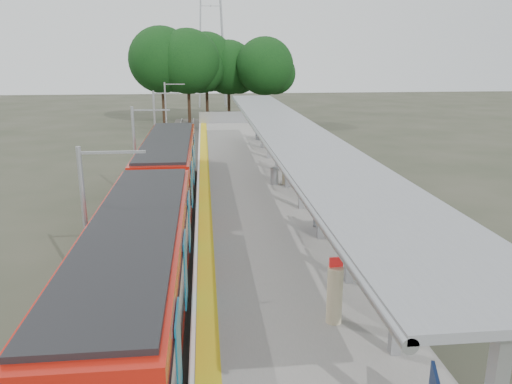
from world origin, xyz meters
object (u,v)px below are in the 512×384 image
bench_mid (319,219)px  info_pillar_far (286,171)px  info_pillar_near (335,294)px  bench_far (260,133)px  litter_bin (274,176)px  train (158,203)px

bench_mid → info_pillar_far: (-0.11, 7.87, 0.23)m
bench_mid → info_pillar_near: bearing=-98.5°
info_pillar_near → info_pillar_far: 15.09m
bench_mid → info_pillar_near: size_ratio=0.78×
bench_mid → info_pillar_near: info_pillar_near is taller
bench_mid → bench_far: (0.17, 23.19, 0.00)m
bench_far → info_pillar_near: info_pillar_near is taller
bench_mid → litter_bin: (-0.75, 7.86, -0.06)m
bench_mid → litter_bin: size_ratio=1.58×
bench_far → litter_bin: bench_far is taller
bench_far → info_pillar_near: (-1.39, -30.37, 0.29)m
bench_mid → litter_bin: bearing=96.6°
bench_mid → info_pillar_far: 7.88m
train → info_pillar_far: bearing=45.2°
bench_mid → bench_far: 23.19m
bench_mid → info_pillar_far: info_pillar_far is taller
litter_bin → bench_far: bearing=86.5°
info_pillar_near → info_pillar_far: size_ratio=1.08×
info_pillar_near → info_pillar_far: info_pillar_near is taller
train → info_pillar_near: train is taller
train → info_pillar_far: (6.50, 6.55, -0.29)m
bench_mid → info_pillar_near: 7.28m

